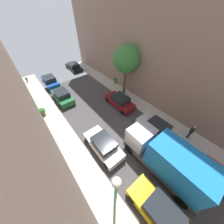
% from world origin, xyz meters
% --- Properties ---
extents(ground, '(32.00, 32.00, 0.00)m').
position_xyz_m(ground, '(0.00, 0.00, 0.00)').
color(ground, '#423F42').
extents(sidewalk_left, '(2.00, 44.00, 0.15)m').
position_xyz_m(sidewalk_left, '(-5.00, 0.00, 0.07)').
color(sidewalk_left, '#B7B2A8').
rests_on(sidewalk_left, ground).
extents(sidewalk_right, '(2.00, 44.00, 0.15)m').
position_xyz_m(sidewalk_right, '(5.00, 0.00, 0.07)').
color(sidewalk_right, '#B7B2A8').
rests_on(sidewalk_right, ground).
extents(parked_car_left_2, '(1.78, 4.20, 1.57)m').
position_xyz_m(parked_car_left_2, '(-2.70, -4.55, 0.72)').
color(parked_car_left_2, gold).
rests_on(parked_car_left_2, ground).
extents(parked_car_left_3, '(1.78, 4.20, 1.57)m').
position_xyz_m(parked_car_left_3, '(-2.70, 1.51, 0.72)').
color(parked_car_left_3, white).
rests_on(parked_car_left_3, ground).
extents(parked_car_left_4, '(1.78, 4.20, 1.57)m').
position_xyz_m(parked_car_left_4, '(-2.70, 11.13, 0.72)').
color(parked_car_left_4, '#1E6638').
rests_on(parked_car_left_4, ground).
extents(parked_car_left_5, '(1.78, 4.20, 1.57)m').
position_xyz_m(parked_car_left_5, '(-2.70, 16.26, 0.72)').
color(parked_car_left_5, '#194799').
rests_on(parked_car_left_5, ground).
extents(parked_car_right_1, '(1.78, 4.20, 1.57)m').
position_xyz_m(parked_car_right_1, '(2.70, -0.37, 0.72)').
color(parked_car_right_1, silver).
rests_on(parked_car_right_1, ground).
extents(parked_car_right_2, '(1.78, 4.20, 1.57)m').
position_xyz_m(parked_car_right_2, '(2.70, 5.36, 0.72)').
color(parked_car_right_2, maroon).
rests_on(parked_car_right_2, ground).
extents(parked_car_right_3, '(1.78, 4.20, 1.57)m').
position_xyz_m(parked_car_right_3, '(2.70, 18.80, 0.72)').
color(parked_car_right_3, black).
rests_on(parked_car_right_3, ground).
extents(delivery_truck, '(2.26, 6.60, 3.38)m').
position_xyz_m(delivery_truck, '(0.00, -2.96, 1.79)').
color(delivery_truck, '#4C4C51').
rests_on(delivery_truck, ground).
extents(pedestrian, '(0.40, 0.36, 1.72)m').
position_xyz_m(pedestrian, '(4.73, -2.84, 1.07)').
color(pedestrian, '#2D334C').
rests_on(pedestrian, sidewalk_right).
extents(street_tree_1, '(3.35, 3.35, 6.54)m').
position_xyz_m(street_tree_1, '(5.09, 7.11, 4.98)').
color(street_tree_1, brown).
rests_on(street_tree_1, sidewalk_right).
extents(potted_plant_0, '(0.39, 0.39, 0.77)m').
position_xyz_m(potted_plant_0, '(-5.51, 19.72, 0.57)').
color(potted_plant_0, '#B2A899').
rests_on(potted_plant_0, sidewalk_left).
extents(potted_plant_1, '(0.50, 0.50, 0.86)m').
position_xyz_m(potted_plant_1, '(5.77, 10.11, 0.60)').
color(potted_plant_1, '#B2A899').
rests_on(potted_plant_1, sidewalk_right).
extents(potted_plant_4, '(0.78, 0.78, 0.99)m').
position_xyz_m(potted_plant_4, '(-5.79, 9.79, 0.69)').
color(potted_plant_4, brown).
rests_on(potted_plant_4, sidewalk_left).
extents(lamp_post, '(0.44, 0.44, 5.13)m').
position_xyz_m(lamp_post, '(-4.60, -2.44, 3.56)').
color(lamp_post, '#26723F').
rests_on(lamp_post, sidewalk_left).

